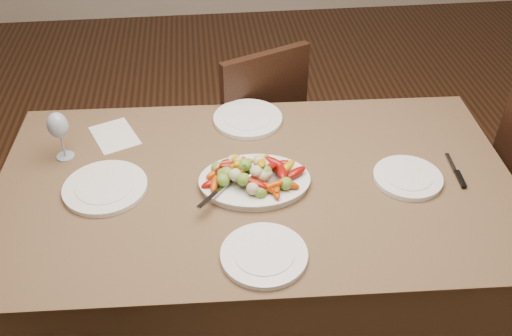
{
  "coord_description": "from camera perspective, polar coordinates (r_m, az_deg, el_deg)",
  "views": [
    {
      "loc": [
        -0.38,
        -1.78,
        2.05
      ],
      "look_at": [
        -0.22,
        -0.24,
        0.82
      ],
      "focal_mm": 40.0,
      "sensor_mm": 36.0,
      "label": 1
    }
  ],
  "objects": [
    {
      "name": "menu_card",
      "position": [
        2.31,
        -13.96,
        3.16
      ],
      "size": [
        0.22,
        0.25,
        0.0
      ],
      "primitive_type": "cube",
      "rotation": [
        0.0,
        0.0,
        0.41
      ],
      "color": "silver",
      "rests_on": "dining_table"
    },
    {
      "name": "plate_near",
      "position": [
        1.75,
        0.81,
        -8.71
      ],
      "size": [
        0.27,
        0.27,
        0.02
      ],
      "primitive_type": "cylinder",
      "color": "white",
      "rests_on": "dining_table"
    },
    {
      "name": "serving_platter",
      "position": [
        2.0,
        -0.14,
        -1.47
      ],
      "size": [
        0.39,
        0.29,
        0.02
      ],
      "primitive_type": "ellipsoid",
      "rotation": [
        0.0,
        0.0,
        -0.04
      ],
      "color": "white",
      "rests_on": "dining_table"
    },
    {
      "name": "floor",
      "position": [
        2.74,
        4.05,
        -10.11
      ],
      "size": [
        6.0,
        6.0,
        0.0
      ],
      "primitive_type": "plane",
      "color": "#341D10",
      "rests_on": "ground"
    },
    {
      "name": "wine_glass",
      "position": [
        2.19,
        -19.02,
        3.18
      ],
      "size": [
        0.08,
        0.08,
        0.2
      ],
      "primitive_type": null,
      "color": "#8C99A5",
      "rests_on": "dining_table"
    },
    {
      "name": "dining_table",
      "position": [
        2.28,
        0.0,
        -8.71
      ],
      "size": [
        1.88,
        1.11,
        0.76
      ],
      "primitive_type": "cube",
      "rotation": [
        0.0,
        0.0,
        -0.04
      ],
      "color": "brown",
      "rests_on": "ground"
    },
    {
      "name": "roasted_vegetables",
      "position": [
        1.96,
        -0.15,
        -0.19
      ],
      "size": [
        0.32,
        0.22,
        0.09
      ],
      "primitive_type": null,
      "rotation": [
        0.0,
        0.0,
        -0.04
      ],
      "color": "maroon",
      "rests_on": "serving_platter"
    },
    {
      "name": "plate_far",
      "position": [
        2.32,
        -0.82,
        4.92
      ],
      "size": [
        0.28,
        0.28,
        0.02
      ],
      "primitive_type": "cylinder",
      "color": "white",
      "rests_on": "dining_table"
    },
    {
      "name": "plate_right",
      "position": [
        2.09,
        14.93,
        -0.95
      ],
      "size": [
        0.24,
        0.24,
        0.02
      ],
      "primitive_type": "cylinder",
      "color": "white",
      "rests_on": "dining_table"
    },
    {
      "name": "serving_spoon",
      "position": [
        1.94,
        -1.99,
        -1.42
      ],
      "size": [
        0.26,
        0.22,
        0.03
      ],
      "primitive_type": null,
      "rotation": [
        0.0,
        0.0,
        -0.64
      ],
      "color": "#9EA0A8",
      "rests_on": "serving_platter"
    },
    {
      "name": "chair_far",
      "position": [
        2.81,
        -1.08,
        4.32
      ],
      "size": [
        0.55,
        0.55,
        0.95
      ],
      "primitive_type": null,
      "rotation": [
        0.0,
        0.0,
        3.55
      ],
      "color": "black",
      "rests_on": "ground"
    },
    {
      "name": "plate_left",
      "position": [
        2.05,
        -14.84,
        -1.92
      ],
      "size": [
        0.29,
        0.29,
        0.02
      ],
      "primitive_type": "cylinder",
      "color": "white",
      "rests_on": "dining_table"
    },
    {
      "name": "table_knife",
      "position": [
        2.17,
        19.36,
        -0.39
      ],
      "size": [
        0.03,
        0.2,
        0.01
      ],
      "primitive_type": null,
      "rotation": [
        0.0,
        0.0,
        -0.08
      ],
      "color": "#9EA0A8",
      "rests_on": "dining_table"
    }
  ]
}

